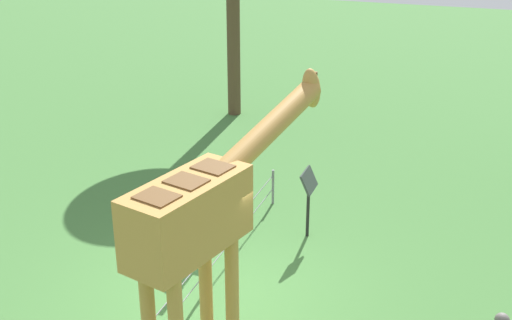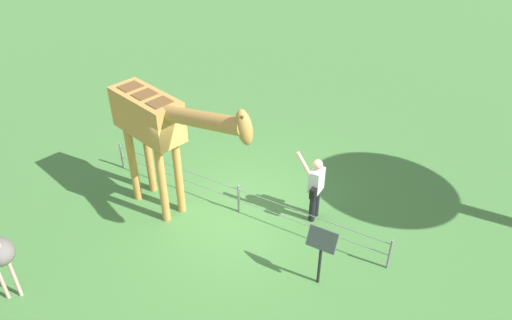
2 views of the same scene
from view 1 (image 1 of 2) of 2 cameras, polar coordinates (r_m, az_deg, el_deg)
ground_plane at (r=10.51m, az=-4.33°, el=-11.95°), size 60.00×60.00×0.00m
giraffe at (r=7.96m, az=-4.41°, el=-4.75°), size 3.93×1.43×3.62m
visitor at (r=11.55m, az=-4.59°, el=-3.35°), size 0.57×0.58×1.76m
info_sign at (r=11.75m, az=4.66°, el=-2.63°), size 0.56×0.21×1.32m
wire_fence at (r=10.31m, az=-4.81°, el=-10.00°), size 7.05×0.05×0.75m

